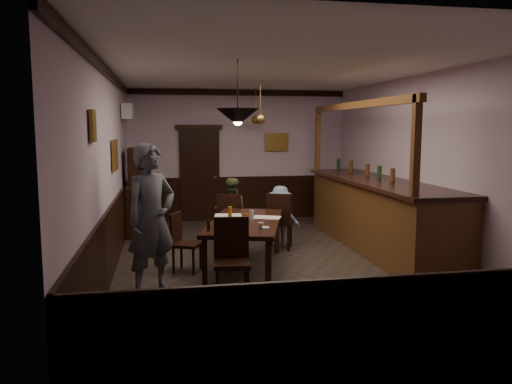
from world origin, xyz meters
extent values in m
cube|color=#2D2621|center=(0.00, 0.00, -0.01)|extent=(5.00, 8.00, 0.01)
cube|color=white|center=(0.00, 0.00, 3.00)|extent=(5.00, 8.00, 0.01)
cube|color=#C9ADC7|center=(0.00, 4.00, 1.50)|extent=(5.00, 0.01, 3.00)
cube|color=#C9ADC7|center=(0.00, -4.00, 1.50)|extent=(5.00, 0.01, 3.00)
cube|color=#C9ADC7|center=(-2.50, 0.00, 1.50)|extent=(0.01, 8.00, 3.00)
cube|color=#C9ADC7|center=(2.50, 0.00, 1.50)|extent=(0.01, 8.00, 3.00)
cube|color=black|center=(-0.51, -0.18, 0.72)|extent=(1.57, 2.39, 0.06)
cube|color=black|center=(-1.20, -1.04, 0.34)|extent=(0.07, 0.07, 0.69)
cube|color=black|center=(-0.39, -1.28, 0.34)|extent=(0.07, 0.07, 0.69)
cube|color=black|center=(-0.64, 0.92, 0.34)|extent=(0.07, 0.07, 0.69)
cube|color=black|center=(0.17, 0.69, 0.34)|extent=(0.07, 0.07, 0.69)
cube|color=black|center=(-0.57, 1.24, 0.46)|extent=(0.49, 0.49, 0.05)
cube|color=black|center=(-0.60, 1.05, 0.73)|extent=(0.43, 0.10, 0.51)
cube|color=black|center=(-0.38, 1.39, 0.22)|extent=(0.04, 0.04, 0.44)
cube|color=black|center=(-0.72, 1.44, 0.22)|extent=(0.04, 0.04, 0.44)
cube|color=black|center=(-0.43, 1.05, 0.22)|extent=(0.04, 0.04, 0.44)
cube|color=black|center=(-0.77, 1.10, 0.22)|extent=(0.04, 0.04, 0.44)
cube|color=black|center=(0.29, 1.00, 0.47)|extent=(0.56, 0.56, 0.05)
cube|color=black|center=(0.22, 0.81, 0.75)|extent=(0.42, 0.19, 0.52)
cube|color=black|center=(0.52, 1.10, 0.22)|extent=(0.04, 0.04, 0.45)
cube|color=black|center=(0.19, 1.22, 0.22)|extent=(0.04, 0.04, 0.45)
cube|color=black|center=(0.40, 0.77, 0.22)|extent=(0.04, 0.04, 0.45)
cube|color=black|center=(0.06, 0.89, 0.22)|extent=(0.04, 0.04, 0.45)
cube|color=black|center=(-0.90, -1.53, 0.47)|extent=(0.48, 0.48, 0.05)
cube|color=black|center=(-0.88, -1.33, 0.76)|extent=(0.44, 0.09, 0.53)
cube|color=black|center=(-1.09, -1.68, 0.23)|extent=(0.04, 0.04, 0.45)
cube|color=black|center=(-0.74, -1.72, 0.23)|extent=(0.04, 0.04, 0.45)
cube|color=black|center=(-1.06, -1.33, 0.23)|extent=(0.04, 0.04, 0.45)
cube|color=black|center=(-0.70, -1.37, 0.23)|extent=(0.04, 0.04, 0.45)
cube|color=black|center=(-1.38, -0.14, 0.41)|extent=(0.50, 0.50, 0.05)
cube|color=black|center=(-1.54, -0.07, 0.65)|extent=(0.19, 0.36, 0.45)
cube|color=black|center=(-1.31, -0.34, 0.20)|extent=(0.04, 0.04, 0.39)
cube|color=black|center=(-1.18, -0.06, 0.20)|extent=(0.04, 0.04, 0.39)
cube|color=black|center=(-1.59, -0.22, 0.20)|extent=(0.04, 0.04, 0.39)
cube|color=black|center=(-1.46, 0.07, 0.20)|extent=(0.04, 0.04, 0.39)
imported|color=#4E5159|center=(-1.87, -1.09, 0.97)|extent=(0.84, 0.79, 1.94)
imported|color=#495231|center=(-0.52, 1.43, 0.62)|extent=(0.69, 0.59, 1.23)
imported|color=slate|center=(0.35, 1.19, 0.55)|extent=(0.82, 0.71, 1.10)
cube|color=silver|center=(-0.71, 0.28, 0.75)|extent=(0.46, 0.36, 0.01)
cube|color=silver|center=(-0.15, -0.01, 0.75)|extent=(0.50, 0.44, 0.01)
cube|color=#E9C255|center=(-0.63, -0.37, 0.75)|extent=(0.19, 0.19, 0.00)
cylinder|color=white|center=(-0.34, -0.78, 0.76)|extent=(0.15, 0.15, 0.01)
imported|color=white|center=(-0.40, -0.83, 0.80)|extent=(0.10, 0.10, 0.07)
cylinder|color=white|center=(-0.69, -0.67, 0.76)|extent=(0.22, 0.22, 0.01)
torus|color=#C68C47|center=(-0.74, -0.69, 0.79)|extent=(0.13, 0.13, 0.04)
torus|color=#C68C47|center=(-0.63, -0.70, 0.79)|extent=(0.13, 0.13, 0.04)
cylinder|color=orange|center=(-0.52, -0.28, 0.81)|extent=(0.07, 0.07, 0.12)
cylinder|color=#BF721E|center=(-0.73, -0.08, 0.85)|extent=(0.06, 0.06, 0.20)
cylinder|color=silver|center=(-0.41, -0.16, 0.82)|extent=(0.06, 0.06, 0.15)
cylinder|color=black|center=(-1.12, -0.83, 0.82)|extent=(0.04, 0.04, 0.14)
cube|color=black|center=(-2.20, 2.79, 0.47)|extent=(0.47, 1.31, 0.94)
cube|color=black|center=(-2.20, 2.79, 0.98)|extent=(0.45, 1.26, 0.07)
cube|color=black|center=(-2.25, 2.79, 1.36)|extent=(0.28, 0.84, 0.75)
cube|color=#553216|center=(2.00, 0.70, 0.59)|extent=(0.96, 4.49, 1.18)
cube|color=black|center=(1.98, 0.70, 1.20)|extent=(1.07, 4.60, 0.06)
cube|color=#553216|center=(1.57, 0.70, 2.51)|extent=(0.10, 4.38, 0.12)
cube|color=#553216|center=(1.57, -1.44, 1.87)|extent=(0.10, 0.10, 1.39)
cube|color=#553216|center=(1.57, 2.84, 1.87)|extent=(0.10, 0.10, 1.39)
cube|color=black|center=(-0.90, 3.95, 1.05)|extent=(0.90, 0.06, 2.10)
cube|color=white|center=(-2.38, 2.90, 2.45)|extent=(0.20, 0.85, 0.30)
cube|color=olive|center=(-2.46, -1.60, 2.15)|extent=(0.04, 0.28, 0.36)
cube|color=olive|center=(-2.46, 0.80, 1.70)|extent=(0.04, 0.62, 0.48)
cube|color=olive|center=(0.90, 3.96, 1.80)|extent=(0.55, 0.04, 0.42)
cylinder|color=black|center=(-0.73, -0.95, 2.63)|extent=(0.02, 0.02, 0.73)
cone|color=black|center=(-0.73, -0.95, 2.27)|extent=(0.56, 0.56, 0.22)
sphere|color=#FFD88C|center=(-0.73, -0.95, 2.22)|extent=(0.12, 0.12, 0.12)
cylinder|color=#BF8C3F|center=(0.10, 1.82, 2.65)|extent=(0.02, 0.02, 0.70)
cone|color=#BF8C3F|center=(0.10, 1.82, 2.30)|extent=(0.20, 0.20, 0.22)
sphere|color=#FFD88C|center=(0.10, 1.82, 2.25)|extent=(0.12, 0.12, 0.12)
cylinder|color=#BF8C3F|center=(0.30, 3.38, 2.65)|extent=(0.02, 0.02, 0.70)
cone|color=#BF8C3F|center=(0.30, 3.38, 2.30)|extent=(0.20, 0.20, 0.22)
sphere|color=#FFD88C|center=(0.30, 3.38, 2.25)|extent=(0.12, 0.12, 0.12)
camera|label=1|loc=(-1.68, -7.44, 2.13)|focal=35.00mm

